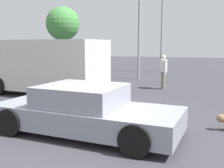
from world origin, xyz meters
TOP-DOWN VIEW (x-y plane):
  - ground_plane at (0.00, 0.00)m, footprint 80.00×80.00m
  - sedan_foreground at (-0.39, 0.09)m, footprint 4.56×2.24m
  - van_white at (-3.87, 4.24)m, footprint 5.07×2.73m
  - pedestrian at (0.53, 7.14)m, footprint 0.40×0.52m
  - light_post_near at (-1.39, 10.47)m, footprint 0.44×0.44m
  - light_post_mid at (-0.71, 15.43)m, footprint 0.44×0.44m
  - tree_back_left at (-8.89, 15.08)m, footprint 2.80×2.80m

SIDE VIEW (x-z plane):
  - ground_plane at x=0.00m, z-range 0.00..0.00m
  - sedan_foreground at x=-0.39m, z-range -0.04..1.11m
  - pedestrian at x=0.53m, z-range 0.15..1.75m
  - van_white at x=-3.87m, z-range 0.09..2.35m
  - tree_back_left at x=-8.89m, z-range 1.17..6.37m
  - light_post_near at x=-1.39m, z-range 1.10..7.01m
  - light_post_mid at x=-0.71m, z-range 1.21..8.54m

